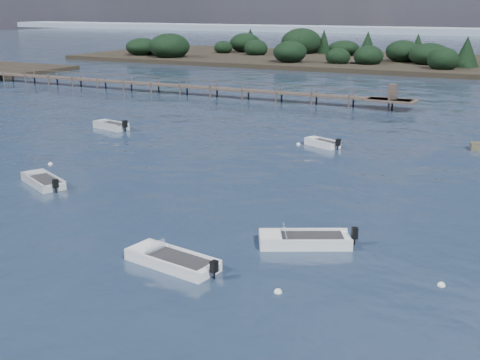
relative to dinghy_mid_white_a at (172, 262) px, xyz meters
The scene contains 12 objects.
ground 55.97m from the dinghy_mid_white_a, 95.06° to the left, with size 400.00×400.00×0.00m, color #172437.
dinghy_mid_white_a is the anchor object (origin of this frame).
dinghy_mid_grey 15.04m from the dinghy_mid_white_a, 154.45° to the left, with size 4.08×2.92×1.04m.
tender_far_white 24.22m from the dinghy_mid_white_a, 94.17° to the left, with size 3.22×2.24×1.10m.
tender_far_grey 30.55m from the dinghy_mid_white_a, 133.12° to the left, with size 3.93×2.18×1.24m.
dinghy_mid_white_b 6.24m from the dinghy_mid_white_a, 47.75° to the left, with size 4.41×3.28×1.11m.
buoy_b 5.01m from the dinghy_mid_white_a, ahead, with size 0.32×0.32×0.32m, color silver.
buoy_d 10.94m from the dinghy_mid_white_a, 16.49° to the left, with size 0.32×0.32×0.32m, color silver.
buoy_e 24.14m from the dinghy_mid_white_a, 98.69° to the left, with size 0.32×0.32×0.32m, color silver.
buoy_extra_a 19.66m from the dinghy_mid_white_a, 148.14° to the left, with size 0.32×0.32×0.32m, color silver.
jetty 51.25m from the dinghy_mid_white_a, 121.38° to the left, with size 64.50×3.20×3.40m.
distant_haze 244.90m from the dinghy_mid_white_a, 112.81° to the left, with size 280.00×20.00×2.40m, color #8492A3.
Camera 1 is at (18.02, -15.34, 10.54)m, focal length 45.00 mm.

